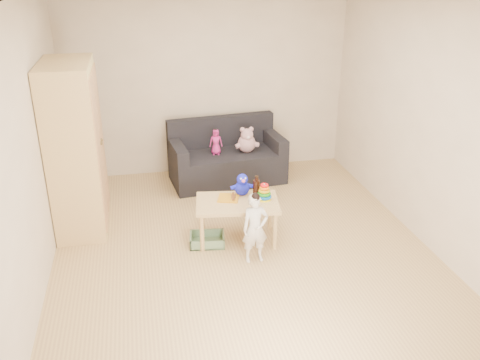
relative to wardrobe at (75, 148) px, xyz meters
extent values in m
plane|color=tan|center=(1.72, -0.82, -0.96)|extent=(4.50, 4.50, 0.00)
plane|color=beige|center=(1.72, 1.43, 0.34)|extent=(4.00, 0.00, 4.00)
plane|color=beige|center=(1.72, -3.07, 0.34)|extent=(4.00, 0.00, 4.00)
plane|color=beige|center=(-0.28, -0.82, 0.34)|extent=(0.00, 4.50, 4.50)
plane|color=beige|center=(3.72, -0.82, 0.34)|extent=(0.00, 4.50, 4.50)
cube|color=#E3CE7C|center=(0.00, 0.00, 0.00)|extent=(0.53, 1.07, 1.92)
cube|color=black|center=(1.90, 0.91, -0.74)|extent=(1.63, 0.94, 0.44)
cube|color=#E6D17E|center=(1.71, -0.75, -0.72)|extent=(0.97, 0.69, 0.47)
imported|color=silver|center=(1.80, -1.20, -0.59)|extent=(0.28, 0.20, 0.73)
imported|color=#D5288A|center=(1.73, 0.85, -0.35)|extent=(0.19, 0.14, 0.35)
cylinder|color=#FFF10D|center=(2.01, -0.75, -0.48)|extent=(0.15, 0.15, 0.02)
cylinder|color=silver|center=(2.01, -0.75, -0.39)|extent=(0.02, 0.02, 0.18)
torus|color=#0A53AA|center=(2.01, -0.75, -0.45)|extent=(0.17, 0.17, 0.04)
torus|color=#208C15|center=(2.01, -0.75, -0.41)|extent=(0.15, 0.15, 0.04)
torus|color=gold|center=(2.01, -0.75, -0.38)|extent=(0.13, 0.13, 0.03)
torus|color=orange|center=(2.01, -0.75, -0.35)|extent=(0.11, 0.11, 0.03)
torus|color=#FB0E12|center=(2.01, -0.75, -0.31)|extent=(0.09, 0.09, 0.03)
cylinder|color=black|center=(1.95, -0.62, -0.40)|extent=(0.08, 0.08, 0.18)
cylinder|color=black|center=(1.95, -0.62, -0.29)|extent=(0.04, 0.04, 0.05)
cylinder|color=black|center=(1.95, -0.62, -0.26)|extent=(0.04, 0.04, 0.01)
cube|color=orange|center=(1.63, -0.65, -0.48)|extent=(0.28, 0.28, 0.02)
camera|label=1|loc=(0.71, -5.64, 1.95)|focal=38.00mm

